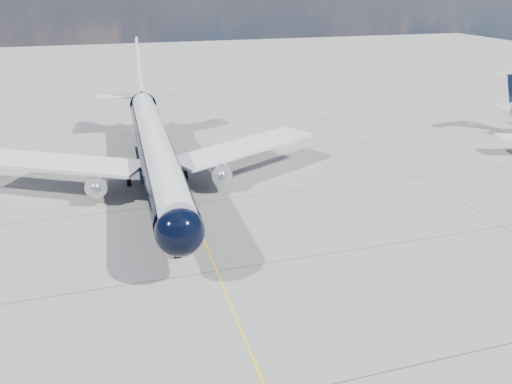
# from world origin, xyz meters

# --- Properties ---
(ground) EXTENTS (320.00, 320.00, 0.00)m
(ground) POSITION_xyz_m (0.00, 30.00, 0.00)
(ground) COLOR gray
(ground) RESTS_ON ground
(taxiway_centerline) EXTENTS (0.16, 160.00, 0.01)m
(taxiway_centerline) POSITION_xyz_m (0.00, 25.00, 0.00)
(taxiway_centerline) COLOR yellow
(taxiway_centerline) RESTS_ON ground
(main_airliner) EXTENTS (43.68, 53.07, 15.35)m
(main_airliner) POSITION_xyz_m (-2.65, 32.68, 4.76)
(main_airliner) COLOR black
(main_airliner) RESTS_ON ground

